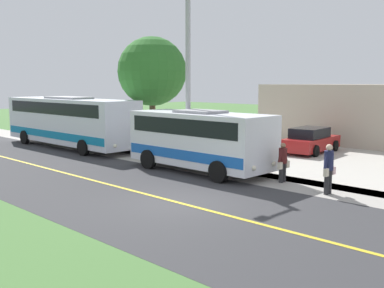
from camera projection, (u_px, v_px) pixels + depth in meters
The scene contains 11 objects.
ground_plane at pixel (179, 203), 15.24m from camera, with size 120.00×120.00×0.00m, color #477238.
road_surface at pixel (179, 203), 15.24m from camera, with size 8.00×100.00×0.01m, color #333335.
sidewalk at pixel (268, 179), 18.94m from camera, with size 2.40×100.00×0.01m, color #9E9991.
road_centre_line at pixel (179, 203), 15.24m from camera, with size 0.16×100.00×0.00m, color gold.
shuttle_bus_front at pixel (200, 138), 20.52m from camera, with size 2.72×7.10×2.79m.
transit_bus_rear at pixel (69, 120), 28.25m from camera, with size 2.78×11.38×3.15m.
pedestrian_with_bags at pixel (329, 167), 16.31m from camera, with size 0.72×0.34×1.83m.
pedestrian_waiting at pixel (283, 161), 18.30m from camera, with size 0.72×0.34×1.61m.
street_light_pole at pixel (186, 73), 21.23m from camera, with size 1.97×0.24×8.07m.
parked_car_near at pixel (311, 141), 26.28m from camera, with size 4.54×2.31×1.45m.
tree_curbside at pixel (152, 72), 26.68m from camera, with size 4.05×4.05×6.70m.
Camera 1 is at (10.34, 10.66, 3.98)m, focal length 42.55 mm.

